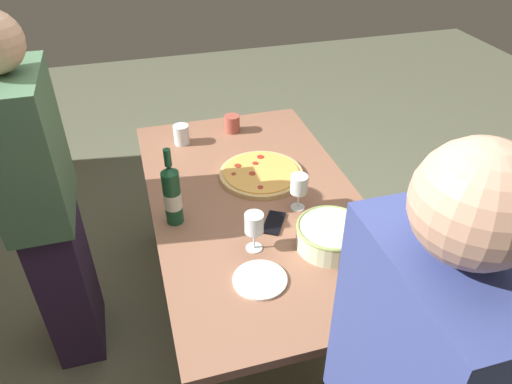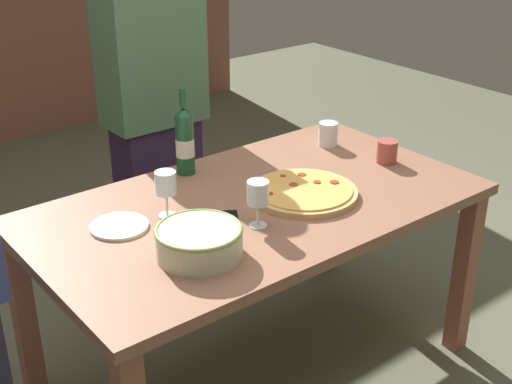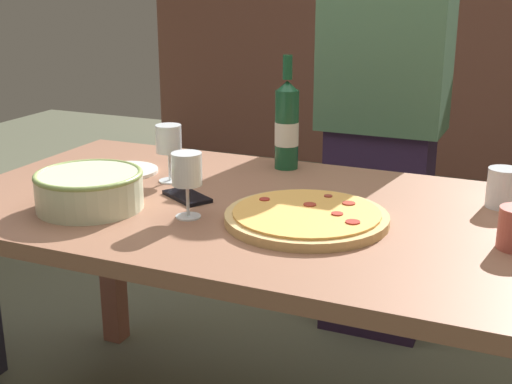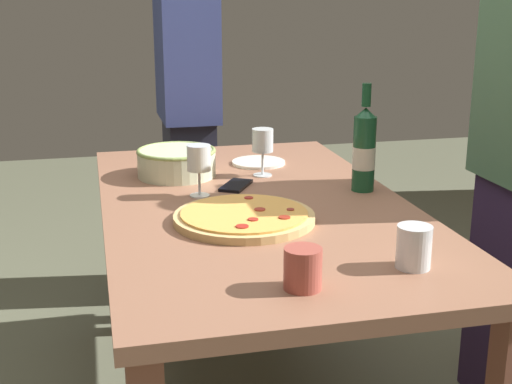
{
  "view_description": "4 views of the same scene",
  "coord_description": "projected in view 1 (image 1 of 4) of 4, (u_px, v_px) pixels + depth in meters",
  "views": [
    {
      "loc": [
        -1.62,
        0.47,
        1.99
      ],
      "look_at": [
        0.0,
        0.0,
        0.78
      ],
      "focal_mm": 33.71,
      "sensor_mm": 36.0,
      "label": 1
    },
    {
      "loc": [
        -1.38,
        -1.74,
        1.83
      ],
      "look_at": [
        0.0,
        0.0,
        0.78
      ],
      "focal_mm": 48.95,
      "sensor_mm": 36.0,
      "label": 2
    },
    {
      "loc": [
        0.67,
        -1.54,
        1.31
      ],
      "look_at": [
        0.0,
        0.0,
        0.78
      ],
      "focal_mm": 48.99,
      "sensor_mm": 36.0,
      "label": 3
    },
    {
      "loc": [
        1.95,
        -0.46,
        1.37
      ],
      "look_at": [
        0.0,
        0.0,
        0.78
      ],
      "focal_mm": 49.44,
      "sensor_mm": 36.0,
      "label": 4
    }
  ],
  "objects": [
    {
      "name": "ground_plane",
      "position": [
        256.0,
        313.0,
        2.53
      ],
      "size": [
        8.0,
        8.0,
        0.0
      ],
      "primitive_type": "plane",
      "color": "#61644D"
    },
    {
      "name": "serving_bowl",
      "position": [
        331.0,
        235.0,
        1.82
      ],
      "size": [
        0.27,
        0.27,
        0.09
      ],
      "color": "beige",
      "rests_on": "dining_table"
    },
    {
      "name": "side_plate",
      "position": [
        260.0,
        280.0,
        1.69
      ],
      "size": [
        0.19,
        0.19,
        0.01
      ],
      "primitive_type": "cylinder",
      "color": "white",
      "rests_on": "dining_table"
    },
    {
      "name": "cell_phone",
      "position": [
        274.0,
        223.0,
        1.95
      ],
      "size": [
        0.16,
        0.13,
        0.01
      ],
      "primitive_type": "cube",
      "rotation": [
        0.0,
        0.0,
        4.18
      ],
      "color": "black",
      "rests_on": "dining_table"
    },
    {
      "name": "person_host",
      "position": [
        44.0,
        208.0,
        1.95
      ],
      "size": [
        0.43,
        0.24,
        1.59
      ],
      "rotation": [
        0.0,
        0.0,
        -1.69
      ],
      "color": "#301F3D",
      "rests_on": "ground"
    },
    {
      "name": "wine_glass_by_bottle",
      "position": [
        299.0,
        186.0,
        1.97
      ],
      "size": [
        0.07,
        0.07,
        0.16
      ],
      "color": "white",
      "rests_on": "dining_table"
    },
    {
      "name": "cup_amber",
      "position": [
        232.0,
        124.0,
        2.57
      ],
      "size": [
        0.08,
        0.08,
        0.09
      ],
      "primitive_type": "cylinder",
      "color": "#AC4E41",
      "rests_on": "dining_table"
    },
    {
      "name": "dining_table",
      "position": [
        256.0,
        215.0,
        2.15
      ],
      "size": [
        1.6,
        0.9,
        0.75
      ],
      "color": "#93624A",
      "rests_on": "ground"
    },
    {
      "name": "pizza",
      "position": [
        261.0,
        174.0,
        2.23
      ],
      "size": [
        0.39,
        0.39,
        0.03
      ],
      "color": "#DBB36F",
      "rests_on": "dining_table"
    },
    {
      "name": "cup_ceramic",
      "position": [
        181.0,
        134.0,
        2.46
      ],
      "size": [
        0.08,
        0.08,
        0.1
      ],
      "primitive_type": "cylinder",
      "color": "white",
      "rests_on": "dining_table"
    },
    {
      "name": "wine_bottle",
      "position": [
        172.0,
        194.0,
        1.89
      ],
      "size": [
        0.07,
        0.07,
        0.34
      ],
      "color": "#184C2C",
      "rests_on": "dining_table"
    },
    {
      "name": "wine_glass_near_pizza",
      "position": [
        254.0,
        225.0,
        1.77
      ],
      "size": [
        0.07,
        0.07,
        0.16
      ],
      "color": "white",
      "rests_on": "dining_table"
    }
  ]
}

